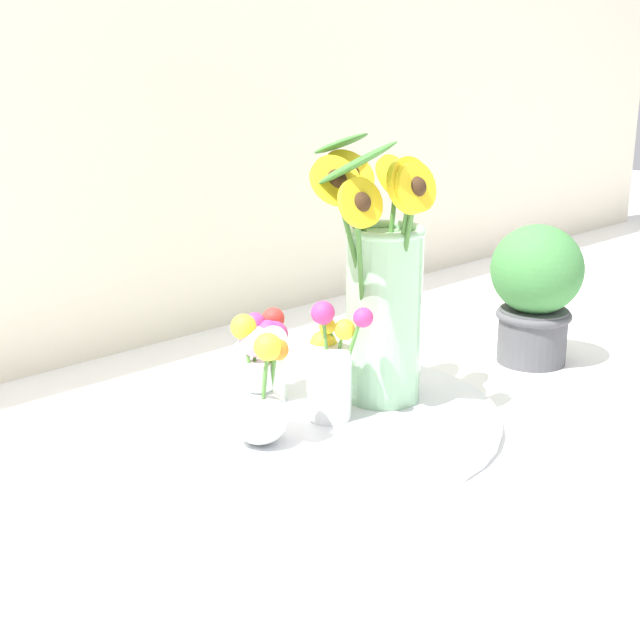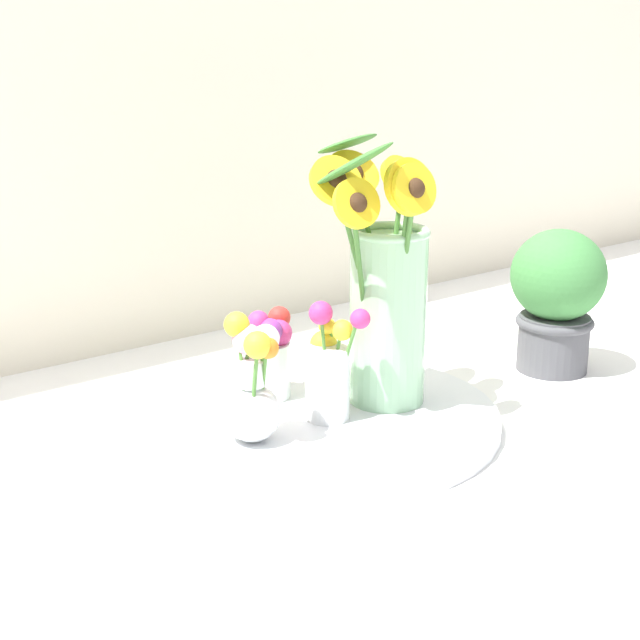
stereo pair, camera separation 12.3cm
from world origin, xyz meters
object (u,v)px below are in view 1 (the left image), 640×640
at_px(mason_jar_sunflowers, 381,291).
at_px(vase_small_back, 263,359).
at_px(vase_small_center, 330,368).
at_px(potted_plant, 536,288).
at_px(vase_bulb_right, 261,390).
at_px(serving_tray, 320,417).

xyz_separation_m(mason_jar_sunflowers, vase_small_back, (-0.12, 0.12, -0.11)).
height_order(vase_small_center, vase_small_back, vase_small_center).
bearing_deg(potted_plant, vase_small_center, 175.36).
xyz_separation_m(vase_small_center, vase_bulb_right, (-0.13, 0.00, 0.00)).
relative_size(serving_tray, mason_jar_sunflowers, 1.30).
bearing_deg(serving_tray, vase_bulb_right, -169.28).
bearing_deg(potted_plant, vase_small_back, 161.71).
height_order(mason_jar_sunflowers, vase_bulb_right, mason_jar_sunflowers).
bearing_deg(serving_tray, vase_small_back, 105.21).
relative_size(mason_jar_sunflowers, vase_small_center, 2.31).
xyz_separation_m(serving_tray, vase_bulb_right, (-0.13, -0.02, 0.08)).
xyz_separation_m(mason_jar_sunflowers, vase_bulb_right, (-0.23, 0.00, -0.09)).
bearing_deg(potted_plant, mason_jar_sunflowers, 174.44).
distance_m(serving_tray, vase_small_back, 0.12).
relative_size(serving_tray, potted_plant, 2.15).
bearing_deg(serving_tray, potted_plant, -7.90).
height_order(serving_tray, vase_bulb_right, vase_bulb_right).
distance_m(mason_jar_sunflowers, vase_small_back, 0.20).
xyz_separation_m(vase_bulb_right, vase_small_back, (0.11, 0.12, -0.01)).
distance_m(serving_tray, potted_plant, 0.47).
xyz_separation_m(mason_jar_sunflowers, potted_plant, (0.35, -0.03, -0.05)).
height_order(serving_tray, vase_small_center, vase_small_center).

